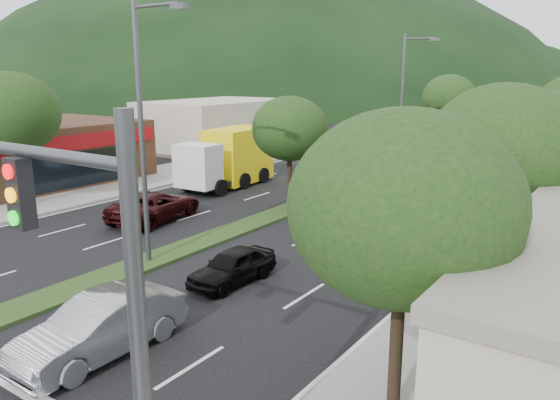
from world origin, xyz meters
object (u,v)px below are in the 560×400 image
Objects in this scene: sedan_silver at (101,327)px; box_truck at (230,159)px; car_queue_d at (493,194)px; motorhome at (544,148)px; traffic_signal at (60,269)px; tree_l_a at (10,113)px; streetlight_near at (145,121)px; tree_r_b at (503,149)px; tree_med_near at (290,129)px; car_queue_b at (383,245)px; tree_r_c at (547,134)px; car_queue_c at (368,201)px; suv_maroon at (155,206)px; car_queue_a at (232,266)px; tree_r_a at (404,208)px; streetlight_mid at (405,96)px; tree_med_far at (449,97)px.

sedan_silver is 0.63× the size of box_truck.
sedan_silver is at bearing -99.32° from car_queue_d.
motorhome is (15.81, 17.81, -0.08)m from box_truck.
tree_l_a is (-21.53, 11.54, 0.54)m from traffic_signal.
streetlight_near is (12.71, -2.00, 0.40)m from tree_l_a.
streetlight_near is 15.48m from box_truck.
tree_r_b is 0.84× the size of motorhome.
tree_med_near is 8.01m from box_truck.
tree_med_near is 14.86m from tree_l_a.
streetlight_near is at bearing 132.77° from traffic_signal.
car_queue_b is at bearing 163.93° from tree_r_b.
tree_r_c is 1.27× the size of car_queue_b.
motorhome reaches higher than sedan_silver.
box_truck reaches higher than car_queue_c.
tree_r_b is 0.69× the size of streetlight_near.
suv_maroon is 0.65× the size of motorhome.
traffic_signal is 0.70× the size of streetlight_near.
motorhome reaches higher than car_queue_a.
car_queue_a is (3.84, 0.28, -4.96)m from streetlight_near.
tree_r_a is at bearing -49.40° from tree_med_near.
tree_r_a is at bearing -90.00° from tree_r_c.
streetlight_mid reaches higher than motorhome.
tree_r_b is 12.97m from sedan_silver.
tree_r_c is (0.00, 8.00, -0.29)m from tree_r_b.
motorhome is (-3.00, 19.07, -3.08)m from tree_r_c.
motorhome is at bearing -135.46° from box_truck.
traffic_signal is 1.06× the size of tree_r_a.
tree_l_a reaches higher than car_queue_a.
tree_med_far is at bearing 99.37° from car_queue_a.
tree_med_near is 26.01m from tree_med_far.
traffic_signal is 35.66m from streetlight_mid.
car_queue_c is at bearing -145.21° from suv_maroon.
tree_med_near is 0.79× the size of box_truck.
sedan_silver is 17.72m from car_queue_c.
car_queue_b is 7.86m from car_queue_c.
streetlight_near is 6.28m from car_queue_a.
box_truck reaches higher than sedan_silver.
streetlight_mid is 2.73× the size of car_queue_a.
traffic_signal is 13.03m from streetlight_near.
streetlight_near is at bearing 161.27° from tree_r_a.
car_queue_d is (1.28, 11.81, -0.01)m from car_queue_b.
traffic_signal reaches higher than tree_r_a.
car_queue_d is at bearing 103.54° from tree_r_b.
tree_med_far is 36.22m from car_queue_a.
suv_maroon is at bearing -118.25° from motorhome.
streetlight_near is at bearing -8.95° from tree_l_a.
box_truck is at bearing -120.85° from streetlight_mid.
tree_med_far is at bearing -110.53° from box_truck.
streetlight_mid is 25.51m from car_queue_a.
sedan_silver is at bearing 139.75° from traffic_signal.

